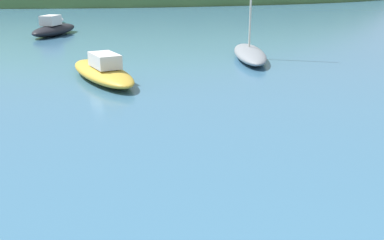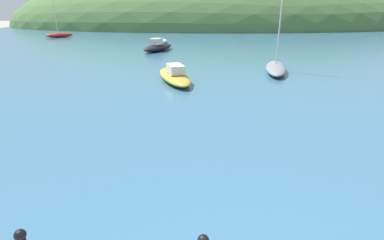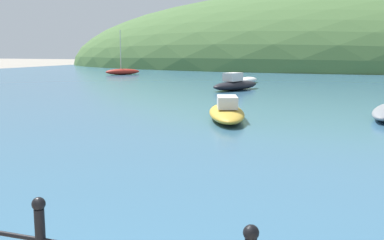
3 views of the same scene
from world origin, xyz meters
The scene contains 7 objects.
water centered at (0.00, 32.00, 0.05)m, with size 80.00×60.00×0.10m, color #386684.
far_hillside centered at (0.00, 67.28, 0.00)m, with size 83.78×46.08×21.74m.
boat_far_right centered at (-2.07, 13.15, 0.37)m, with size 2.42×4.33×0.83m.
boat_green_fishing centered at (3.25, 15.59, 0.35)m, with size 1.80×4.38×5.12m.
boat_far_left centered at (-4.51, 24.28, 0.43)m, with size 2.63×4.21×1.03m.
boat_white_sailboat centered at (-5.06, 30.08, 0.32)m, with size 1.35×3.11×0.43m.
boat_red_dinghy centered at (-18.66, 36.85, 0.40)m, with size 3.11×3.17×4.23m.
Camera 2 is at (-0.65, -0.87, 3.29)m, focal length 28.00 mm.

